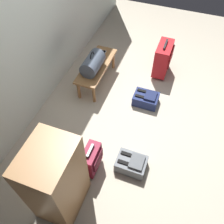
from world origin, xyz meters
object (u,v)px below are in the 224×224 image
at_px(duffel_bag_slate, 93,63).
at_px(backpack_navy, 146,99).
at_px(suitcase_upright_red, 163,58).
at_px(backpack_grey, 131,164).
at_px(side_cabinet, 56,181).
at_px(suitcase_small_burgundy, 92,159).
at_px(bench, 97,68).
at_px(cell_phone, 102,51).

height_order(duffel_bag_slate, backpack_navy, duffel_bag_slate).
relative_size(suitcase_upright_red, backpack_navy, 1.60).
xyz_separation_m(backpack_grey, side_cabinet, (-0.68, 0.62, 0.46)).
xyz_separation_m(suitcase_small_burgundy, side_cabinet, (-0.50, 0.15, 0.31)).
xyz_separation_m(backpack_navy, backpack_grey, (-1.15, -0.12, 0.00)).
relative_size(bench, backpack_navy, 2.63).
distance_m(bench, cell_phone, 0.37).
height_order(bench, suitcase_small_burgundy, suitcase_small_burgundy).
bearing_deg(duffel_bag_slate, cell_phone, 5.07).
xyz_separation_m(suitcase_upright_red, side_cabinet, (-2.62, 0.56, 0.24)).
bearing_deg(duffel_bag_slate, backpack_grey, -139.63).
bearing_deg(suitcase_small_burgundy, backpack_navy, -14.59).
bearing_deg(backpack_navy, bench, 78.32).
relative_size(duffel_bag_slate, side_cabinet, 0.40).
height_order(suitcase_upright_red, suitcase_small_burgundy, suitcase_upright_red).
bearing_deg(cell_phone, bench, -173.16).
distance_m(backpack_navy, side_cabinet, 1.95).
distance_m(cell_phone, backpack_grey, 2.02).
bearing_deg(backpack_grey, suitcase_upright_red, 1.76).
height_order(suitcase_small_burgundy, backpack_grey, suitcase_small_burgundy).
distance_m(bench, duffel_bag_slate, 0.23).
distance_m(suitcase_small_burgundy, side_cabinet, 0.61).
xyz_separation_m(backpack_navy, side_cabinet, (-1.83, 0.50, 0.46)).
height_order(suitcase_small_burgundy, side_cabinet, side_cabinet).
distance_m(suitcase_upright_red, suitcase_small_burgundy, 2.16).
xyz_separation_m(bench, suitcase_upright_red, (0.60, -0.97, 0.00)).
relative_size(cell_phone, suitcase_small_burgundy, 0.31).
xyz_separation_m(cell_phone, suitcase_small_burgundy, (-1.88, -0.61, -0.13)).
bearing_deg(side_cabinet, suitcase_small_burgundy, -17.06).
relative_size(cell_phone, suitcase_upright_red, 0.24).
bearing_deg(backpack_grey, bench, 37.56).
bearing_deg(duffel_bag_slate, suitcase_upright_red, -52.86).
height_order(suitcase_upright_red, backpack_grey, suitcase_upright_red).
distance_m(cell_phone, side_cabinet, 2.43).
distance_m(suitcase_upright_red, backpack_grey, 1.95).
bearing_deg(backpack_grey, side_cabinet, 137.95).
bearing_deg(suitcase_small_burgundy, cell_phone, 17.84).
relative_size(suitcase_small_burgundy, side_cabinet, 0.42).
height_order(suitcase_small_burgundy, backpack_navy, suitcase_small_burgundy).
bearing_deg(bench, side_cabinet, -168.55).
xyz_separation_m(duffel_bag_slate, backpack_navy, (-0.06, -0.91, -0.40)).
distance_m(duffel_bag_slate, backpack_navy, 1.00).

